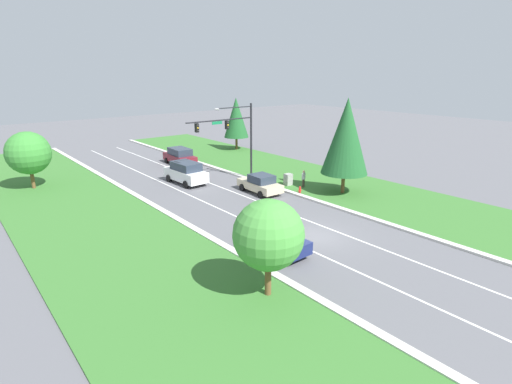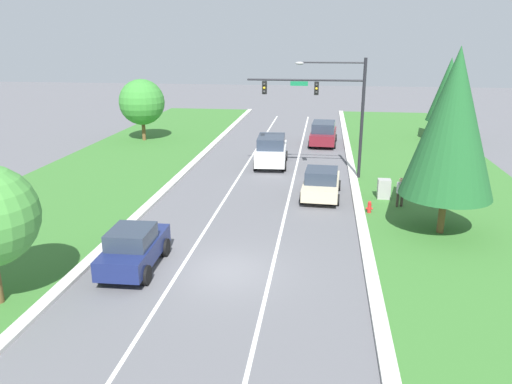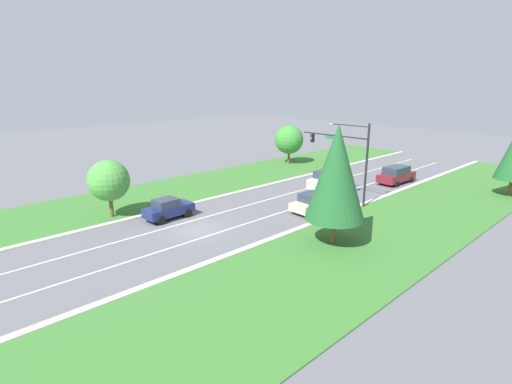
% 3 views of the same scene
% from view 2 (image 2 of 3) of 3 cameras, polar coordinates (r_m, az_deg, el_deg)
% --- Properties ---
extents(ground_plane, '(160.00, 160.00, 0.00)m').
position_cam_2_polar(ground_plane, '(19.86, -3.53, -9.04)').
color(ground_plane, '#5B5B60').
extents(curb_strip_right, '(0.50, 90.00, 0.15)m').
position_cam_2_polar(curb_strip_right, '(19.61, 13.12, -9.62)').
color(curb_strip_right, beige).
rests_on(curb_strip_right, ground_plane).
extents(curb_strip_left, '(0.50, 90.00, 0.15)m').
position_cam_2_polar(curb_strip_left, '(21.58, -18.55, -7.52)').
color(curb_strip_left, beige).
rests_on(curb_strip_left, ground_plane).
extents(lane_stripe_inner_left, '(0.14, 81.00, 0.01)m').
position_cam_2_polar(lane_stripe_inner_left, '(20.27, -8.59, -8.65)').
color(lane_stripe_inner_left, white).
rests_on(lane_stripe_inner_left, ground_plane).
extents(lane_stripe_inner_right, '(0.14, 81.00, 0.01)m').
position_cam_2_polar(lane_stripe_inner_right, '(19.62, 1.70, -9.36)').
color(lane_stripe_inner_right, white).
rests_on(lane_stripe_inner_right, ground_plane).
extents(traffic_signal_mast, '(7.38, 0.41, 7.62)m').
position_cam_2_polar(traffic_signal_mast, '(32.07, 8.32, 10.43)').
color(traffic_signal_mast, black).
rests_on(traffic_signal_mast, ground_plane).
extents(burgundy_suv, '(2.41, 5.17, 1.94)m').
position_cam_2_polar(burgundy_suv, '(43.18, 7.71, 6.69)').
color(burgundy_suv, maroon).
rests_on(burgundy_suv, ground_plane).
extents(navy_sedan, '(2.04, 4.21, 1.77)m').
position_cam_2_polar(navy_sedan, '(20.25, -13.78, -6.23)').
color(navy_sedan, navy).
rests_on(navy_sedan, ground_plane).
extents(white_suv, '(2.45, 5.15, 2.13)m').
position_cam_2_polar(white_suv, '(35.65, 1.75, 4.79)').
color(white_suv, white).
rests_on(white_suv, ground_plane).
extents(champagne_sedan, '(2.31, 4.65, 1.70)m').
position_cam_2_polar(champagne_sedan, '(28.68, 7.48, 1.02)').
color(champagne_sedan, beige).
rests_on(champagne_sedan, ground_plane).
extents(utility_cabinet, '(0.70, 0.60, 1.19)m').
position_cam_2_polar(utility_cabinet, '(29.00, 14.40, 0.28)').
color(utility_cabinet, '#9E9E99').
rests_on(utility_cabinet, ground_plane).
extents(pedestrian, '(0.43, 0.35, 1.69)m').
position_cam_2_polar(pedestrian, '(27.70, 16.18, 0.08)').
color(pedestrian, '#42382D').
rests_on(pedestrian, ground_plane).
extents(fire_hydrant, '(0.34, 0.20, 0.70)m').
position_cam_2_polar(fire_hydrant, '(26.52, 12.83, -1.76)').
color(fire_hydrant, red).
rests_on(fire_hydrant, ground_plane).
extents(conifer_near_right_tree, '(4.11, 4.11, 8.48)m').
position_cam_2_polar(conifer_near_right_tree, '(23.61, 21.54, 7.28)').
color(conifer_near_right_tree, brown).
rests_on(conifer_near_right_tree, ground_plane).
extents(oak_near_left_tree, '(3.93, 3.93, 5.39)m').
position_cam_2_polar(oak_near_left_tree, '(45.06, -12.92, 9.98)').
color(oak_near_left_tree, brown).
rests_on(oak_near_left_tree, ground_plane).
extents(conifer_far_right_tree, '(3.37, 3.37, 7.20)m').
position_cam_2_polar(conifer_far_right_tree, '(46.91, 21.15, 10.87)').
color(conifer_far_right_tree, brown).
rests_on(conifer_far_right_tree, ground_plane).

